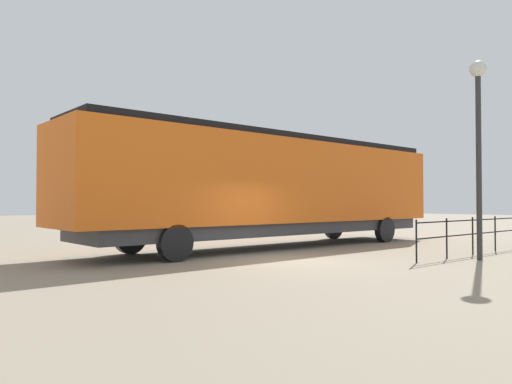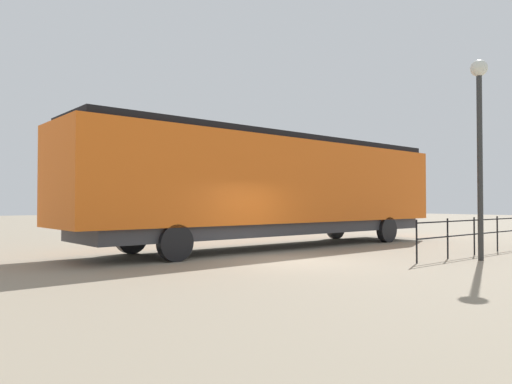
{
  "view_description": "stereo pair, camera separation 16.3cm",
  "coord_description": "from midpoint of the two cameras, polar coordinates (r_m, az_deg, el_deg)",
  "views": [
    {
      "loc": [
        10.03,
        -10.05,
        1.73
      ],
      "look_at": [
        -0.98,
        -0.52,
        2.06
      ],
      "focal_mm": 33.66,
      "sensor_mm": 36.0,
      "label": 1
    },
    {
      "loc": [
        10.14,
        -9.93,
        1.73
      ],
      "look_at": [
        -0.98,
        -0.52,
        2.06
      ],
      "focal_mm": 33.66,
      "sensor_mm": 36.0,
      "label": 2
    }
  ],
  "objects": [
    {
      "name": "platform_fence",
      "position": [
        18.37,
        25.91,
        -4.05
      ],
      "size": [
        0.05,
        8.82,
        1.25
      ],
      "color": "black",
      "rests_on": "ground_plane"
    },
    {
      "name": "locomotive",
      "position": [
        19.05,
        3.78,
        0.75
      ],
      "size": [
        3.19,
        16.57,
        4.31
      ],
      "color": "orange",
      "rests_on": "ground_plane"
    },
    {
      "name": "ground_plane",
      "position": [
        14.3,
        4.48,
        -8.23
      ],
      "size": [
        120.0,
        120.0,
        0.0
      ],
      "primitive_type": "plane",
      "color": "gray"
    },
    {
      "name": "lamp_post",
      "position": [
        16.13,
        25.29,
        7.71
      ],
      "size": [
        0.5,
        0.5,
        6.06
      ],
      "color": "#2D2D2D",
      "rests_on": "ground_plane"
    }
  ]
}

